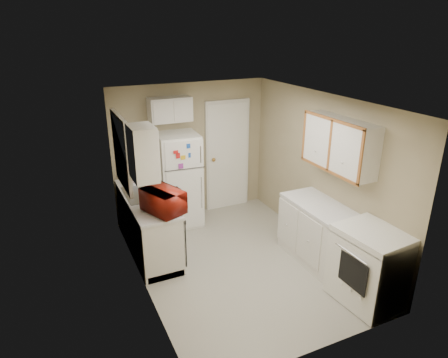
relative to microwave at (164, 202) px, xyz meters
name	(u,v)px	position (x,y,z in m)	size (l,w,h in m)	color
floor	(238,262)	(1.00, -0.31, -1.05)	(3.80, 3.80, 0.00)	beige
ceiling	(240,100)	(1.00, -0.31, 1.35)	(3.80, 3.80, 0.00)	white
wall_left	(139,206)	(-0.40, -0.31, 0.15)	(3.80, 3.80, 0.00)	tan
wall_right	(321,173)	(2.40, -0.31, 0.15)	(3.80, 3.80, 0.00)	tan
wall_back	(191,151)	(1.00, 1.59, 0.15)	(2.80, 2.80, 0.00)	tan
wall_front	(327,255)	(1.00, -2.21, 0.15)	(2.80, 2.80, 0.00)	tan
left_counter	(148,224)	(-0.10, 0.59, -0.60)	(0.60, 1.80, 0.90)	silver
dishwasher	(179,235)	(0.19, -0.01, -0.56)	(0.03, 0.58, 0.72)	black
sink	(144,196)	(-0.10, 0.74, -0.19)	(0.54, 0.74, 0.16)	gray
microwave	(164,202)	(0.00, 0.00, 0.00)	(0.32, 0.58, 0.39)	maroon
soap_bottle	(134,180)	(-0.15, 1.12, -0.05)	(0.08, 0.09, 0.19)	silver
window_blinds	(122,152)	(-0.36, 0.74, 0.55)	(0.10, 0.98, 1.08)	silver
upper_cabinet_left	(143,153)	(-0.25, -0.09, 0.75)	(0.30, 0.45, 0.70)	silver
refrigerator	(179,180)	(0.64, 1.26, -0.24)	(0.67, 0.65, 1.63)	white
cabinet_over_fridge	(170,109)	(0.60, 1.44, 0.95)	(0.70, 0.30, 0.40)	silver
interior_door	(227,156)	(1.70, 1.55, -0.03)	(0.86, 0.06, 2.08)	white
right_counter	(335,245)	(2.10, -1.11, -0.60)	(0.60, 2.00, 0.90)	silver
stove	(369,266)	(2.08, -1.76, -0.55)	(0.67, 0.82, 1.00)	white
upper_cabinet_right	(340,144)	(2.25, -0.81, 0.75)	(0.30, 1.20, 0.70)	silver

